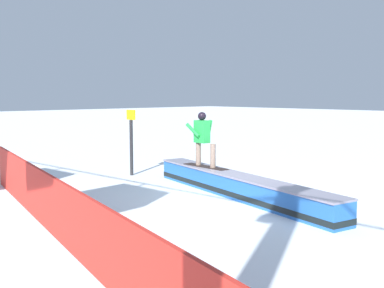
{
  "coord_description": "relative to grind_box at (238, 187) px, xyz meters",
  "views": [
    {
      "loc": [
        -7.14,
        8.23,
        2.45
      ],
      "look_at": [
        0.7,
        0.85,
        1.29
      ],
      "focal_mm": 43.1,
      "sensor_mm": 36.0,
      "label": 1
    }
  ],
  "objects": [
    {
      "name": "ground_plane",
      "position": [
        0.0,
        0.0,
        -0.25
      ],
      "size": [
        120.0,
        120.0,
        0.0
      ],
      "primitive_type": "plane",
      "color": "white"
    },
    {
      "name": "grind_box",
      "position": [
        0.0,
        0.0,
        0.0
      ],
      "size": [
        6.41,
        1.96,
        0.55
      ],
      "color": "blue",
      "rests_on": "ground_plane"
    },
    {
      "name": "snowboarder",
      "position": [
        1.5,
        -0.3,
        1.08
      ],
      "size": [
        1.5,
        0.42,
        1.44
      ],
      "color": "black",
      "rests_on": "grind_box"
    },
    {
      "name": "safety_fence",
      "position": [
        0.0,
        4.66,
        0.27
      ],
      "size": [
        11.08,
        2.38,
        1.04
      ],
      "primitive_type": "cube",
      "rotation": [
        0.0,
        0.0,
        -0.21
      ],
      "color": "red",
      "rests_on": "ground_plane"
    },
    {
      "name": "trail_marker",
      "position": [
        4.22,
        0.07,
        0.82
      ],
      "size": [
        0.4,
        0.1,
        1.99
      ],
      "color": "#262628",
      "rests_on": "ground_plane"
    }
  ]
}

